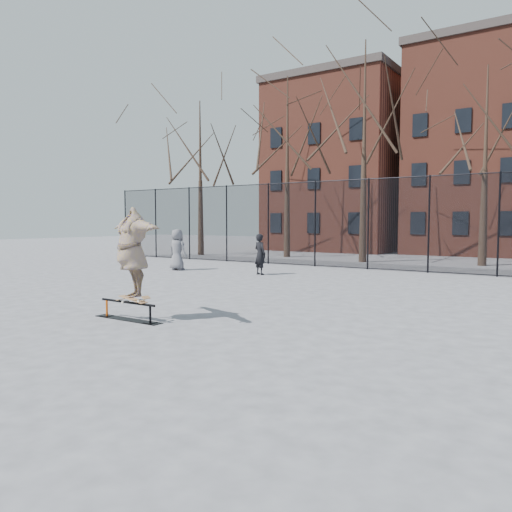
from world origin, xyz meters
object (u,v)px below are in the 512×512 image
Objects in this scene: skater at (132,253)px; bystander_grey at (177,250)px; bystander_black at (260,254)px; skate_rail at (128,313)px; skateboard at (133,300)px.

skater is 11.08m from bystander_grey.
skater is 9.61m from bystander_black.
skater reaches higher than skate_rail.
skateboard is 0.48× the size of bystander_black.
skater is at bearing 0.00° from skate_rail.
bystander_black is at bearing 106.13° from skate_rail.
bystander_black is (-2.82, 9.16, -0.64)m from skater.
bystander_black is at bearing -173.77° from bystander_grey.
bystander_grey is at bearing 128.11° from skateboard.
skate_rail is 2.39× the size of skateboard.
skater is 1.31× the size of bystander_grey.
bystander_black reaches higher than skateboard.
skate_rail is at bearing 127.21° from bystander_grey.
bystander_grey is at bearing 25.71° from bystander_black.
skate_rail is at bearing -156.73° from skater.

